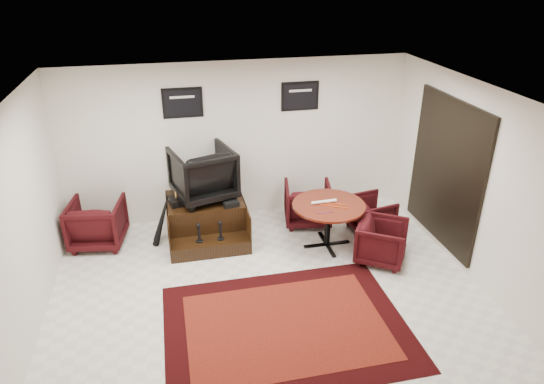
% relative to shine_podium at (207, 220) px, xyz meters
% --- Properties ---
extents(ground, '(6.00, 6.00, 0.00)m').
position_rel_shine_podium_xyz_m(ground, '(0.68, -1.80, -0.30)').
color(ground, silver).
rests_on(ground, ground).
extents(room_shell, '(6.02, 5.02, 2.81)m').
position_rel_shine_podium_xyz_m(room_shell, '(1.09, -1.68, 1.48)').
color(room_shell, silver).
rests_on(room_shell, ground).
extents(area_rug, '(3.08, 2.31, 0.01)m').
position_rel_shine_podium_xyz_m(area_rug, '(0.76, -2.52, -0.30)').
color(area_rug, black).
rests_on(area_rug, ground).
extents(shine_podium, '(1.28, 1.32, 0.66)m').
position_rel_shine_podium_xyz_m(shine_podium, '(0.00, 0.00, 0.00)').
color(shine_podium, black).
rests_on(shine_podium, ground).
extents(shine_chair, '(1.13, 1.09, 0.96)m').
position_rel_shine_podium_xyz_m(shine_chair, '(0.00, 0.14, 0.83)').
color(shine_chair, black).
rests_on(shine_chair, shine_podium).
extents(shoes_pair, '(0.29, 0.34, 0.11)m').
position_rel_shine_podium_xyz_m(shoes_pair, '(-0.46, -0.02, 0.41)').
color(shoes_pair, black).
rests_on(shoes_pair, shine_podium).
extents(polish_kit, '(0.27, 0.21, 0.08)m').
position_rel_shine_podium_xyz_m(polish_kit, '(0.39, -0.28, 0.40)').
color(polish_kit, black).
rests_on(polish_kit, shine_podium).
extents(umbrella_black, '(0.31, 0.12, 0.83)m').
position_rel_shine_podium_xyz_m(umbrella_black, '(-0.74, -0.15, 0.11)').
color(umbrella_black, black).
rests_on(umbrella_black, ground).
extents(umbrella_hooked, '(0.31, 0.12, 0.84)m').
position_rel_shine_podium_xyz_m(umbrella_hooked, '(-0.73, -0.00, 0.12)').
color(umbrella_hooked, black).
rests_on(umbrella_hooked, ground).
extents(armchair_side, '(0.94, 0.89, 0.85)m').
position_rel_shine_podium_xyz_m(armchair_side, '(-1.77, 0.13, 0.12)').
color(armchair_side, black).
rests_on(armchair_side, ground).
extents(meeting_table, '(1.16, 1.16, 0.76)m').
position_rel_shine_podium_xyz_m(meeting_table, '(1.90, -0.75, 0.36)').
color(meeting_table, '#47160A').
rests_on(meeting_table, ground).
extents(table_chair_back, '(0.91, 0.87, 0.81)m').
position_rel_shine_podium_xyz_m(table_chair_back, '(1.80, 0.08, 0.10)').
color(table_chair_back, black).
rests_on(table_chair_back, ground).
extents(table_chair_window, '(0.73, 0.76, 0.68)m').
position_rel_shine_podium_xyz_m(table_chair_window, '(2.79, -0.43, 0.04)').
color(table_chair_window, black).
rests_on(table_chair_window, ground).
extents(table_chair_corner, '(0.95, 0.96, 0.74)m').
position_rel_shine_podium_xyz_m(table_chair_corner, '(2.57, -1.35, 0.06)').
color(table_chair_corner, black).
rests_on(table_chair_corner, ground).
extents(paper_roll, '(0.42, 0.07, 0.05)m').
position_rel_shine_podium_xyz_m(paper_roll, '(1.83, -0.69, 0.48)').
color(paper_roll, silver).
rests_on(paper_roll, meeting_table).
extents(table_clutter, '(0.56, 0.37, 0.01)m').
position_rel_shine_podium_xyz_m(table_clutter, '(1.91, -0.83, 0.46)').
color(table_clutter, '#D4420B').
rests_on(table_clutter, meeting_table).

